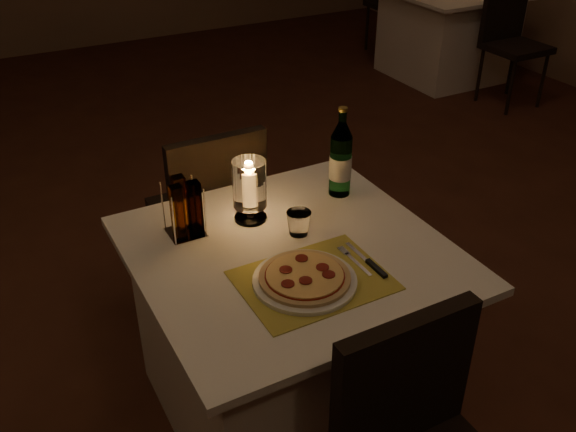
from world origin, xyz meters
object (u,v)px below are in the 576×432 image
water_bottle (341,160)px  hurricane_candle (249,186)px  pizza (305,276)px  plate (305,281)px  neighbor_table_right (447,34)px  chair_far (211,204)px  tumbler (299,223)px  main_table (291,334)px

water_bottle → hurricane_candle: water_bottle is taller
pizza → hurricane_candle: size_ratio=1.23×
plate → hurricane_candle: hurricane_candle is taller
hurricane_candle → neighbor_table_right: (3.10, 2.53, -0.50)m
hurricane_candle → plate: bearing=-92.3°
chair_far → plate: (-0.05, -0.89, 0.20)m
tumbler → neighbor_table_right: tumbler is taller
neighbor_table_right → water_bottle: bearing=-137.2°
water_bottle → hurricane_candle: size_ratio=1.52×
chair_far → plate: chair_far is taller
main_table → hurricane_candle: (-0.03, 0.24, 0.50)m
chair_far → neighbor_table_right: (3.06, 2.05, -0.18)m
chair_far → hurricane_candle: bearing=-94.0°
tumbler → hurricane_candle: size_ratio=0.37×
pizza → tumbler: tumbler is taller
tumbler → water_bottle: (0.27, 0.17, 0.10)m
hurricane_candle → pizza: bearing=-92.3°
tumbler → neighbor_table_right: 4.05m
hurricane_candle → chair_far: bearing=86.0°
tumbler → hurricane_candle: 0.21m
plate → hurricane_candle: 0.44m
tumbler → hurricane_candle: hurricane_candle is taller
plate → tumbler: (0.12, 0.25, 0.03)m
water_bottle → neighbor_table_right: (2.72, 2.52, -0.51)m
water_bottle → chair_far: bearing=126.4°
neighbor_table_right → hurricane_candle: bearing=-140.8°
pizza → chair_far: bearing=86.8°
chair_far → plate: 0.92m
pizza → water_bottle: bearing=47.4°
tumbler → pizza: bearing=-115.4°
neighbor_table_right → pizza: bearing=-136.6°
plate → chair_far: bearing=86.8°
main_table → neighbor_table_right: (3.06, 2.77, 0.00)m
main_table → water_bottle: size_ratio=2.89×
chair_far → hurricane_candle: size_ratio=3.95×
tumbler → hurricane_candle: (-0.10, 0.16, 0.09)m
water_bottle → neighbor_table_right: 3.74m
chair_far → tumbler: size_ratio=10.66×
tumbler → water_bottle: water_bottle is taller
chair_far → pizza: 0.92m
main_table → chair_far: (0.00, 0.71, 0.18)m
main_table → chair_far: size_ratio=1.11×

